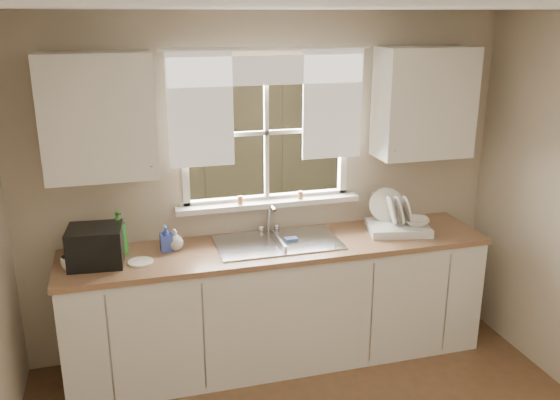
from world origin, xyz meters
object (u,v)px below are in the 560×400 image
object	(u,v)px
cup	(70,263)
black_appliance	(96,246)
dish_rack	(398,223)
soap_bottle_a	(119,233)

from	to	relation	value
cup	black_appliance	world-z (taller)	black_appliance
dish_rack	cup	size ratio (longest dim) A/B	4.29
dish_rack	soap_bottle_a	distance (m)	2.02
soap_bottle_a	cup	xyz separation A→B (m)	(-0.31, -0.17, -0.11)
cup	black_appliance	bearing A→B (deg)	-0.90
black_appliance	soap_bottle_a	bearing A→B (deg)	44.76
dish_rack	cup	distance (m)	2.33
dish_rack	black_appliance	distance (m)	2.17
dish_rack	cup	xyz separation A→B (m)	(-2.33, -0.07, -0.02)
soap_bottle_a	black_appliance	world-z (taller)	soap_bottle_a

